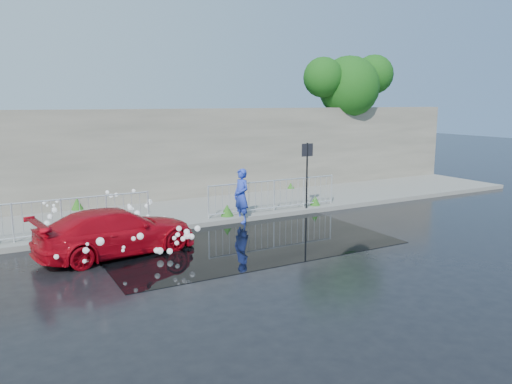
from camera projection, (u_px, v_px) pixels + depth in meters
ground at (242, 252)px, 13.20m from camera, size 90.00×90.00×0.00m
pavement at (177, 213)px, 17.48m from camera, size 30.00×4.00×0.15m
curb at (199, 225)px, 15.76m from camera, size 30.00×0.25×0.16m
retaining_wall at (155, 155)px, 19.05m from camera, size 30.00×0.60×3.50m
puddle at (242, 240)px, 14.30m from camera, size 8.00×5.00×0.01m
sign_post at (307, 165)px, 17.57m from camera, size 0.45×0.06×2.50m
tree at (349, 84)px, 23.29m from camera, size 4.85×2.86×6.14m
railing_left at (61, 216)px, 14.03m from camera, size 5.05×0.05×1.10m
railing_right at (274, 194)px, 17.38m from camera, size 5.05×0.05×1.10m
weeds at (173, 209)px, 16.89m from camera, size 12.17×3.93×0.43m
water_spray at (128, 225)px, 13.38m from camera, size 3.48×5.67×1.05m
red_car at (117, 231)px, 12.93m from camera, size 4.37×2.31×1.21m
person at (241, 196)px, 16.29m from camera, size 0.51×0.70×1.78m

